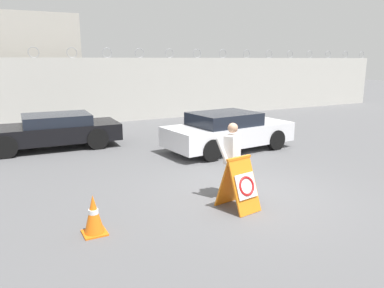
{
  "coord_description": "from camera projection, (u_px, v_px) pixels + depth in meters",
  "views": [
    {
      "loc": [
        -4.87,
        -6.66,
        3.0
      ],
      "look_at": [
        -0.41,
        1.81,
        0.83
      ],
      "focal_mm": 35.0,
      "sensor_mm": 36.0,
      "label": 1
    }
  ],
  "objects": [
    {
      "name": "parked_car_front_coupe",
      "position": [
        52.0,
        131.0,
        12.82
      ],
      "size": [
        4.61,
        2.05,
        1.16
      ],
      "rotation": [
        0.0,
        0.0,
        3.1
      ],
      "color": "black",
      "rests_on": "ground_plane"
    },
    {
      "name": "perimeter_wall",
      "position": [
        109.0,
        90.0,
        17.9
      ],
      "size": [
        36.0,
        0.3,
        3.53
      ],
      "color": "beige",
      "rests_on": "ground_plane"
    },
    {
      "name": "security_guard",
      "position": [
        232.0,
        157.0,
        8.1
      ],
      "size": [
        0.66,
        0.42,
        1.68
      ],
      "rotation": [
        0.0,
        0.0,
        -2.6
      ],
      "color": "#232838",
      "rests_on": "ground_plane"
    },
    {
      "name": "ground_plane",
      "position": [
        244.0,
        193.0,
        8.62
      ],
      "size": [
        90.0,
        90.0,
        0.0
      ],
      "primitive_type": "plane",
      "color": "#5B5B5E"
    },
    {
      "name": "parked_car_rear_sedan",
      "position": [
        228.0,
        131.0,
        12.5
      ],
      "size": [
        4.51,
        2.23,
        1.29
      ],
      "rotation": [
        0.0,
        0.0,
        0.1
      ],
      "color": "black",
      "rests_on": "ground_plane"
    },
    {
      "name": "traffic_cone_near",
      "position": [
        94.0,
        215.0,
        6.51
      ],
      "size": [
        0.41,
        0.41,
        0.72
      ],
      "color": "orange",
      "rests_on": "ground_plane"
    },
    {
      "name": "barricade_sign",
      "position": [
        240.0,
        184.0,
        7.56
      ],
      "size": [
        0.71,
        0.88,
        1.1
      ],
      "rotation": [
        0.0,
        0.0,
        0.17
      ],
      "color": "orange",
      "rests_on": "ground_plane"
    }
  ]
}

